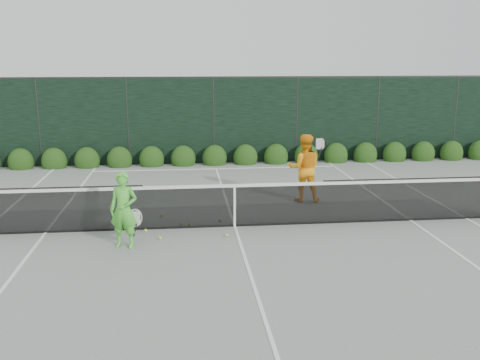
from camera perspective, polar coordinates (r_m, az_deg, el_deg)
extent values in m
plane|color=gray|center=(12.03, -0.57, -4.98)|extent=(80.00, 80.00, 0.00)
cube|color=black|center=(12.22, -20.60, -3.06)|extent=(4.40, 0.01, 1.02)
cube|color=black|center=(11.89, -0.57, -2.78)|extent=(4.00, 0.01, 0.96)
cube|color=black|center=(12.98, 18.23, -1.98)|extent=(4.40, 0.01, 1.02)
cube|color=white|center=(11.77, -0.58, -0.61)|extent=(12.80, 0.03, 0.07)
cube|color=black|center=(12.02, -0.57, -4.89)|extent=(12.80, 0.02, 0.04)
cube|color=white|center=(11.90, -0.57, -2.89)|extent=(0.05, 0.03, 0.91)
imported|color=#54CD3C|center=(10.80, -12.30, -3.12)|extent=(0.64, 0.50, 1.54)
torus|color=beige|center=(10.94, -11.15, -4.00)|extent=(0.30, 0.11, 0.30)
cylinder|color=black|center=(11.01, -11.10, -5.19)|extent=(0.10, 0.03, 0.30)
imported|color=#FFA215|center=(14.03, 6.87, 1.28)|extent=(0.95, 0.79, 1.78)
torus|color=black|center=(13.81, 8.55, 3.85)|extent=(0.30, 0.05, 0.30)
cylinder|color=black|center=(13.85, 8.52, 2.86)|extent=(0.10, 0.03, 0.30)
cube|color=white|center=(13.68, 23.00, -3.79)|extent=(0.06, 23.77, 0.01)
cube|color=white|center=(12.34, -20.03, -5.30)|extent=(0.06, 23.77, 0.01)
cube|color=white|center=(13.07, 17.73, -4.12)|extent=(0.06, 23.77, 0.01)
cube|color=white|center=(23.59, -3.45, 3.91)|extent=(11.03, 0.06, 0.01)
cube|color=white|center=(18.21, -2.57, 1.21)|extent=(8.23, 0.06, 0.01)
cube|color=white|center=(12.03, -0.57, -4.96)|extent=(0.06, 12.80, 0.01)
cube|color=black|center=(19.05, -2.84, 6.29)|extent=(32.00, 0.06, 3.00)
cube|color=#262826|center=(18.94, -2.89, 10.89)|extent=(32.00, 0.06, 0.06)
cylinder|color=#262826|center=(19.63, -20.69, 5.67)|extent=(0.08, 0.08, 3.00)
cylinder|color=#262826|center=(19.11, -11.90, 6.05)|extent=(0.08, 0.08, 3.00)
cylinder|color=#262826|center=(19.05, -2.84, 6.29)|extent=(0.08, 0.08, 3.00)
cylinder|color=#262826|center=(19.46, 6.07, 6.37)|extent=(0.08, 0.08, 3.00)
cylinder|color=#262826|center=(20.31, 14.42, 6.31)|extent=(0.08, 0.08, 3.00)
cylinder|color=#262826|center=(21.55, 21.95, 6.15)|extent=(0.08, 0.08, 3.00)
ellipsoid|color=#1A3B10|center=(19.64, -22.33, 1.79)|extent=(0.86, 0.65, 0.94)
ellipsoid|color=#1A3B10|center=(19.36, -19.21, 1.90)|extent=(0.86, 0.65, 0.94)
ellipsoid|color=#1A3B10|center=(19.14, -16.00, 2.00)|extent=(0.86, 0.65, 0.94)
ellipsoid|color=#1A3B10|center=(18.99, -12.72, 2.10)|extent=(0.86, 0.65, 0.94)
ellipsoid|color=#1A3B10|center=(18.89, -9.41, 2.19)|extent=(0.86, 0.65, 0.94)
ellipsoid|color=#1A3B10|center=(18.86, -6.07, 2.28)|extent=(0.86, 0.65, 0.94)
ellipsoid|color=#1A3B10|center=(18.90, -2.73, 2.35)|extent=(0.86, 0.65, 0.94)
ellipsoid|color=#1A3B10|center=(18.99, 0.59, 2.42)|extent=(0.86, 0.65, 0.94)
ellipsoid|color=#1A3B10|center=(19.15, 3.86, 2.48)|extent=(0.86, 0.65, 0.94)
ellipsoid|color=#1A3B10|center=(19.38, 7.07, 2.53)|extent=(0.86, 0.65, 0.94)
ellipsoid|color=#1A3B10|center=(19.66, 10.19, 2.58)|extent=(0.86, 0.65, 0.94)
ellipsoid|color=#1A3B10|center=(19.99, 13.22, 2.61)|extent=(0.86, 0.65, 0.94)
ellipsoid|color=#1A3B10|center=(20.39, 16.14, 2.64)|extent=(0.86, 0.65, 0.94)
ellipsoid|color=#1A3B10|center=(20.83, 18.95, 2.65)|extent=(0.86, 0.65, 0.94)
ellipsoid|color=#1A3B10|center=(21.32, 21.63, 2.67)|extent=(0.86, 0.65, 0.94)
ellipsoid|color=#1A3B10|center=(21.85, 24.18, 2.67)|extent=(0.86, 0.65, 0.94)
sphere|color=#CAF235|center=(11.84, -10.03, -5.32)|extent=(0.07, 0.07, 0.07)
sphere|color=#CAF235|center=(12.11, -5.46, -4.75)|extent=(0.07, 0.07, 0.07)
sphere|color=#CAF235|center=(12.37, -2.23, -4.32)|extent=(0.07, 0.07, 0.07)
sphere|color=#CAF235|center=(12.87, -8.36, -3.76)|extent=(0.07, 0.07, 0.07)
sphere|color=#CAF235|center=(11.32, -8.55, -6.12)|extent=(0.07, 0.07, 0.07)
sphere|color=#CAF235|center=(11.35, -1.42, -5.92)|extent=(0.07, 0.07, 0.07)
sphere|color=#CAF235|center=(12.22, -6.33, -4.62)|extent=(0.07, 0.07, 0.07)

